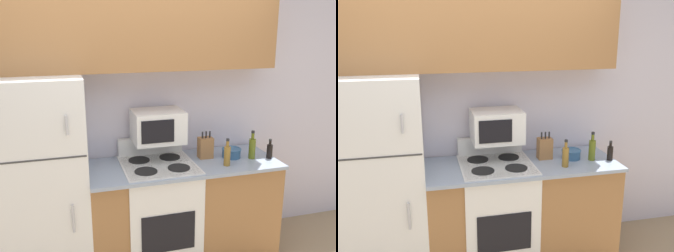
# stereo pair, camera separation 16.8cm
# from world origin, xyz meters

# --- Properties ---
(wall_back) EXTENTS (8.00, 0.05, 2.55)m
(wall_back) POSITION_xyz_m (0.00, 0.66, 1.27)
(wall_back) COLOR silver
(wall_back) RESTS_ON ground_plane
(lower_cabinets) EXTENTS (1.68, 0.66, 0.93)m
(lower_cabinets) POSITION_xyz_m (0.38, 0.31, 0.46)
(lower_cabinets) COLOR #9E6B3D
(lower_cabinets) RESTS_ON ground_plane
(refrigerator) EXTENTS (0.76, 0.65, 1.73)m
(refrigerator) POSITION_xyz_m (-0.84, 0.31, 0.86)
(refrigerator) COLOR white
(refrigerator) RESTS_ON ground_plane
(upper_cabinets) EXTENTS (2.43, 0.34, 0.72)m
(upper_cabinets) POSITION_xyz_m (0.00, 0.47, 2.09)
(upper_cabinets) COLOR #9E6B3D
(upper_cabinets) RESTS_ON refrigerator
(stove) EXTENTS (0.63, 0.65, 1.10)m
(stove) POSITION_xyz_m (0.15, 0.30, 0.48)
(stove) COLOR white
(stove) RESTS_ON ground_plane
(microwave) EXTENTS (0.44, 0.35, 0.28)m
(microwave) POSITION_xyz_m (0.18, 0.43, 1.24)
(microwave) COLOR white
(microwave) RESTS_ON stove
(knife_block) EXTENTS (0.13, 0.10, 0.25)m
(knife_block) POSITION_xyz_m (0.61, 0.37, 1.02)
(knife_block) COLOR #9E6B3D
(knife_block) RESTS_ON lower_cabinets
(bowl) EXTENTS (0.18, 0.18, 0.08)m
(bowl) POSITION_xyz_m (0.84, 0.31, 0.97)
(bowl) COLOR #335B84
(bowl) RESTS_ON lower_cabinets
(bottle_vinegar) EXTENTS (0.06, 0.06, 0.24)m
(bottle_vinegar) POSITION_xyz_m (0.71, 0.13, 1.02)
(bottle_vinegar) COLOR olive
(bottle_vinegar) RESTS_ON lower_cabinets
(bottle_soy_sauce) EXTENTS (0.05, 0.05, 0.18)m
(bottle_soy_sauce) POSITION_xyz_m (1.16, 0.19, 1.00)
(bottle_soy_sauce) COLOR black
(bottle_soy_sauce) RESTS_ON lower_cabinets
(bottle_olive_oil) EXTENTS (0.06, 0.06, 0.26)m
(bottle_olive_oil) POSITION_xyz_m (1.01, 0.23, 1.03)
(bottle_olive_oil) COLOR #5B6619
(bottle_olive_oil) RESTS_ON lower_cabinets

